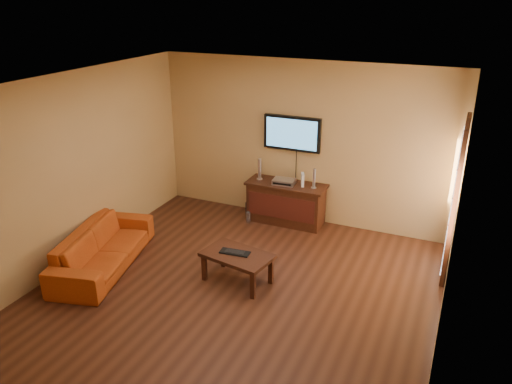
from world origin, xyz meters
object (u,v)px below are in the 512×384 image
Objects in this scene: av_receiver at (284,182)px; speaker_right at (314,179)px; keyboard at (235,252)px; speaker_left at (260,170)px; television at (292,133)px; sofa at (102,242)px; media_console at (286,203)px; subwoofer at (254,207)px; game_console at (303,180)px; coffee_table at (237,258)px; bottle at (248,217)px.

speaker_right is at bearing -2.35° from av_receiver.
keyboard is (0.06, -1.99, -0.31)m from av_receiver.
television is at bearing 22.84° from speaker_left.
media_console is at bearing -51.29° from sofa.
speaker_left is 1.52× the size of subwoofer.
television is 2.48m from keyboard.
media_console is at bearing 161.24° from game_console.
television is 0.97× the size of coffee_table.
television is 0.78m from game_console.
coffee_table is at bearing -92.06° from sofa.
keyboard is (-0.24, -2.04, -0.37)m from game_console.
speaker_right reaches higher than sofa.
speaker_right is 1.54× the size of game_console.
bottle is at bearing -138.30° from television.
media_console is 0.69m from bottle.
television reaches higher than av_receiver.
keyboard is (0.03, -2.23, -1.07)m from television.
coffee_table is at bearing -11.68° from keyboard.
subwoofer is (-0.62, 0.08, -0.23)m from media_console.
subwoofer is 0.38m from bottle.
coffee_table is at bearing -118.93° from game_console.
coffee_table is 0.51× the size of sofa.
media_console is at bearing 29.15° from av_receiver.
speaker_right reaches higher than media_console.
bottle is at bearing -45.01° from sofa.
sofa is 4.69× the size of keyboard.
speaker_left is 0.47m from av_receiver.
game_console is at bearing -54.90° from sofa.
bottle is at bearing 110.15° from coffee_table.
sofa is 5.94× the size of speaker_right.
sofa is at bearing -127.50° from media_console.
speaker_left is 1.70× the size of bottle.
keyboard is at bearing -102.48° from speaker_right.
game_console is 0.98× the size of bottle.
subwoofer is at bearing -40.10° from sofa.
game_console reaches higher than coffee_table.
game_console is (2.13, 2.45, 0.42)m from sofa.
coffee_table is 2.10m from game_console.
television is at bearing 77.11° from av_receiver.
av_receiver is 1.66× the size of bottle.
media_console is at bearing -90.00° from television.
television is at bearing 41.70° from bottle.
speaker_right is at bearing -24.38° from television.
game_console is at bearing 0.96° from speaker_left.
television reaches higher than speaker_right.
subwoofer is (-0.69, 2.11, -0.24)m from coffee_table.
speaker_left is 0.96m from speaker_right.
subwoofer is at bearing 175.51° from speaker_right.
av_receiver is (0.46, -0.03, -0.13)m from speaker_left.
sofa is at bearing -119.41° from speaker_left.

